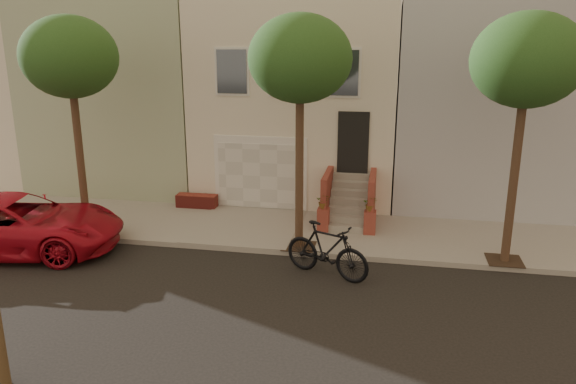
# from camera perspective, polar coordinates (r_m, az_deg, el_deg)

# --- Properties ---
(ground) EXTENTS (90.00, 90.00, 0.00)m
(ground) POSITION_cam_1_polar(r_m,az_deg,el_deg) (12.35, -6.70, -12.47)
(ground) COLOR black
(ground) RESTS_ON ground
(sidewalk) EXTENTS (40.00, 3.70, 0.15)m
(sidewalk) POSITION_cam_1_polar(r_m,az_deg,el_deg) (17.05, -1.35, -3.91)
(sidewalk) COLOR gray
(sidewalk) RESTS_ON ground
(house_row) EXTENTS (33.10, 11.70, 7.00)m
(house_row) POSITION_cam_1_polar(r_m,az_deg,el_deg) (21.90, 1.85, 10.08)
(house_row) COLOR #BDB3A1
(house_row) RESTS_ON sidewalk
(tree_left) EXTENTS (2.70, 2.57, 6.30)m
(tree_left) POSITION_cam_1_polar(r_m,az_deg,el_deg) (16.81, -21.76, 12.78)
(tree_left) COLOR #2D2116
(tree_left) RESTS_ON sidewalk
(tree_mid) EXTENTS (2.70, 2.57, 6.30)m
(tree_mid) POSITION_cam_1_polar(r_m,az_deg,el_deg) (14.45, 1.26, 13.54)
(tree_mid) COLOR #2D2116
(tree_mid) RESTS_ON sidewalk
(tree_right) EXTENTS (2.70, 2.57, 6.30)m
(tree_right) POSITION_cam_1_polar(r_m,az_deg,el_deg) (14.58, 23.63, 12.29)
(tree_right) COLOR #2D2116
(tree_right) RESTS_ON sidewalk
(pickup_truck) EXTENTS (6.24, 3.74, 1.62)m
(pickup_truck) POSITION_cam_1_polar(r_m,az_deg,el_deg) (17.06, -26.57, -3.03)
(pickup_truck) COLOR #B00F21
(pickup_truck) RESTS_ON ground
(motorcycle) EXTENTS (2.41, 1.53, 1.40)m
(motorcycle) POSITION_cam_1_polar(r_m,az_deg,el_deg) (13.79, 4.06, -6.05)
(motorcycle) COLOR black
(motorcycle) RESTS_ON ground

